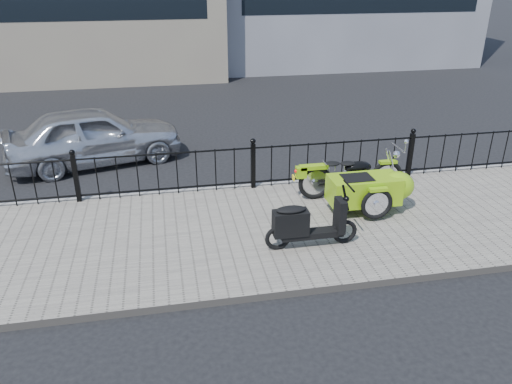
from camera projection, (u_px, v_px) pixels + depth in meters
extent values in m
plane|color=black|center=(266.00, 221.00, 9.37)|extent=(120.00, 120.00, 0.00)
cube|color=slate|center=(272.00, 230.00, 8.90)|extent=(30.00, 3.80, 0.12)
cube|color=gray|center=(252.00, 187.00, 10.64)|extent=(30.00, 0.10, 0.12)
cylinder|color=black|center=(253.00, 148.00, 10.12)|extent=(14.00, 0.04, 0.04)
cylinder|color=black|center=(253.00, 182.00, 10.44)|extent=(14.00, 0.04, 0.04)
cube|color=black|center=(76.00, 179.00, 9.68)|extent=(0.09, 0.09, 0.96)
sphere|color=black|center=(72.00, 152.00, 9.45)|extent=(0.11, 0.11, 0.11)
cube|color=black|center=(253.00, 166.00, 10.29)|extent=(0.09, 0.09, 0.96)
sphere|color=black|center=(253.00, 141.00, 10.06)|extent=(0.11, 0.11, 0.11)
cube|color=black|center=(410.00, 155.00, 10.89)|extent=(0.09, 0.09, 0.96)
sphere|color=black|center=(413.00, 131.00, 10.67)|extent=(0.11, 0.11, 0.11)
cube|color=black|center=(32.00, 7.00, 17.82)|extent=(12.50, 0.06, 1.00)
cube|color=black|center=(364.00, 1.00, 20.97)|extent=(10.50, 0.06, 1.00)
torus|color=black|center=(386.00, 177.00, 10.09)|extent=(0.69, 0.09, 0.69)
torus|color=black|center=(315.00, 183.00, 9.83)|extent=(0.69, 0.09, 0.69)
torus|color=black|center=(377.00, 204.00, 8.95)|extent=(0.60, 0.08, 0.60)
cube|color=gray|center=(351.00, 179.00, 9.95)|extent=(0.34, 0.22, 0.24)
cylinder|color=black|center=(351.00, 182.00, 9.98)|extent=(1.40, 0.04, 0.04)
ellipsoid|color=black|center=(358.00, 167.00, 9.87)|extent=(0.54, 0.29, 0.26)
cylinder|color=silver|center=(398.00, 148.00, 9.86)|extent=(0.03, 0.56, 0.03)
cylinder|color=silver|center=(391.00, 163.00, 9.97)|extent=(0.25, 0.04, 0.59)
sphere|color=silver|center=(396.00, 154.00, 9.92)|extent=(0.15, 0.15, 0.15)
cube|color=#82BA10|center=(388.00, 162.00, 9.95)|extent=(0.36, 0.12, 0.06)
cube|color=#82BA10|center=(314.00, 167.00, 9.68)|extent=(0.55, 0.16, 0.08)
ellipsoid|color=black|center=(348.00, 163.00, 9.79)|extent=(0.31, 0.22, 0.08)
ellipsoid|color=black|center=(332.00, 164.00, 9.73)|extent=(0.31, 0.22, 0.08)
sphere|color=red|center=(296.00, 171.00, 9.64)|extent=(0.07, 0.07, 0.07)
cube|color=yellow|center=(293.00, 178.00, 9.80)|extent=(0.02, 0.14, 0.10)
cube|color=#82BA10|center=(364.00, 190.00, 9.23)|extent=(1.30, 0.62, 0.50)
ellipsoid|color=#82BA10|center=(397.00, 186.00, 9.33)|extent=(0.65, 0.60, 0.54)
cube|color=black|center=(357.00, 179.00, 9.11)|extent=(0.55, 0.43, 0.06)
cube|color=#82BA10|center=(378.00, 189.00, 8.83)|extent=(0.34, 0.11, 0.06)
torus|color=black|center=(345.00, 231.00, 8.31)|extent=(0.43, 0.07, 0.43)
torus|color=black|center=(278.00, 238.00, 8.11)|extent=(0.43, 0.07, 0.43)
cube|color=black|center=(312.00, 234.00, 8.20)|extent=(1.04, 0.23, 0.10)
cube|color=black|center=(291.00, 223.00, 8.04)|extent=(0.57, 0.27, 0.42)
ellipsoid|color=black|center=(291.00, 210.00, 7.94)|extent=(0.49, 0.24, 0.09)
cube|color=black|center=(340.00, 215.00, 8.17)|extent=(0.12, 0.31, 0.57)
cylinder|color=black|center=(346.00, 198.00, 8.05)|extent=(0.16, 0.04, 0.46)
cylinder|color=black|center=(349.00, 186.00, 7.97)|extent=(0.03, 0.46, 0.03)
torus|color=black|center=(347.00, 198.00, 9.27)|extent=(0.56, 0.45, 0.63)
imported|color=silver|center=(94.00, 136.00, 11.82)|extent=(4.34, 2.65, 1.38)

